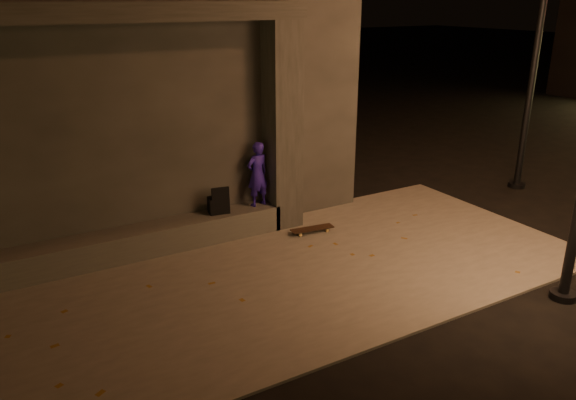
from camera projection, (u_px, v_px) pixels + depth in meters
ground at (314, 359)px, 6.54m from camera, size 120.00×120.00×0.00m
sidewalk at (240, 286)px, 8.16m from camera, size 11.00×4.40×0.04m
building at (84, 75)px, 10.46m from camera, size 9.00×5.10×5.22m
ledge at (105, 249)px, 8.79m from camera, size 6.00×0.55×0.45m
column at (282, 127)px, 9.76m from camera, size 0.55×0.55×3.60m
canopy at (148, 12)px, 8.11m from camera, size 5.00×0.70×0.28m
skateboarder at (257, 174)px, 9.79m from camera, size 0.46×0.34×1.15m
backpack at (219, 204)px, 9.57m from camera, size 0.37×0.27×0.48m
skateboard at (312, 229)px, 9.93m from camera, size 0.80×0.30×0.09m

